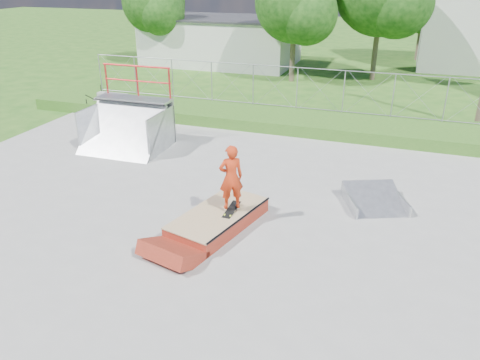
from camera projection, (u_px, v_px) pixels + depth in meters
The scene contains 14 objects.
ground at pixel (201, 235), 11.79m from camera, with size 120.00×120.00×0.00m, color #255719.
concrete_pad at pixel (201, 234), 11.79m from camera, with size 20.00×16.00×0.04m, color gray.
grass_berm at pixel (290, 120), 19.86m from camera, with size 24.00×3.00×0.50m, color #255719.
grind_box at pixel (218, 219), 12.08m from camera, with size 2.02×3.08×0.42m.
quarter_pipe at pixel (123, 112), 16.77m from camera, with size 2.87×2.43×2.87m, color #989A9F, non-canonical shape.
flat_bank_ramp at pixel (375, 200), 13.07m from camera, with size 1.50×1.60×0.46m, color #989A9F, non-canonical shape.
skateboard at pixel (231, 210), 12.02m from camera, with size 0.22×0.80×0.02m, color black.
skater at pixel (231, 180), 11.67m from camera, with size 0.62×0.40×1.69m, color red.
concrete_stairs at pixel (108, 104), 21.66m from camera, with size 1.50×1.60×0.80m, color gray, non-canonical shape.
chain_link_fence at pixel (297, 88), 20.24m from camera, with size 20.00×0.06×1.80m, color #93959B, non-canonical shape.
utility_building_flat at pixel (222, 41), 32.49m from camera, with size 10.00×6.00×3.00m, color beige.
tree_left_near at pixel (298, 6), 25.90m from camera, with size 4.76×4.48×6.65m.
tree_left_far at pixel (156, 5), 30.77m from camera, with size 4.42×4.16×6.18m.
tree_back_mid at pixel (427, 7), 32.67m from camera, with size 4.08×3.84×5.70m.
Camera 1 is at (4.30, -9.27, 6.13)m, focal length 35.00 mm.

